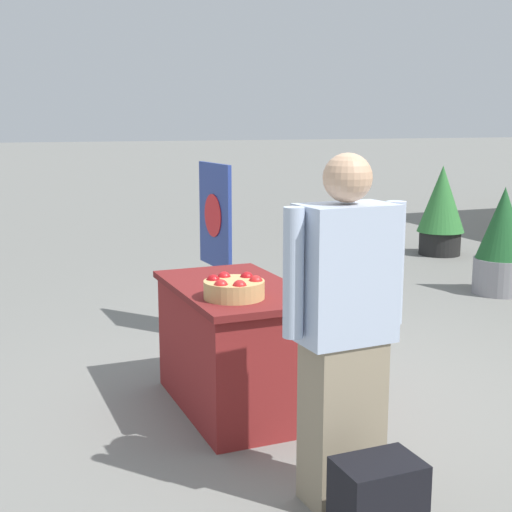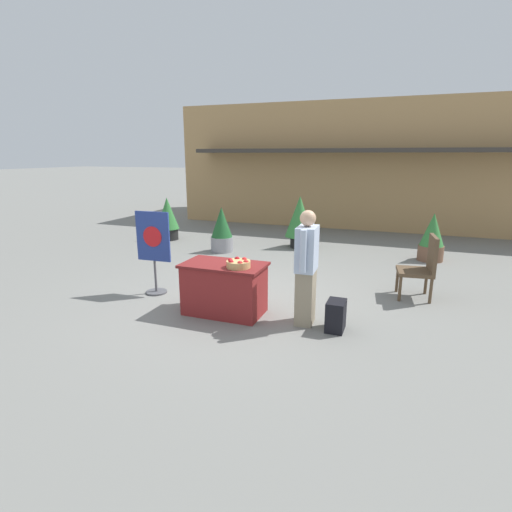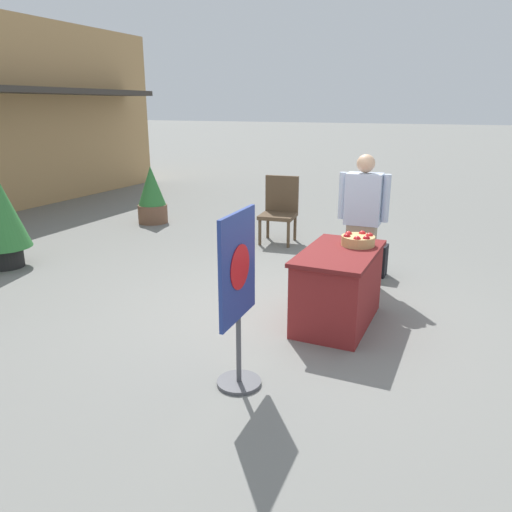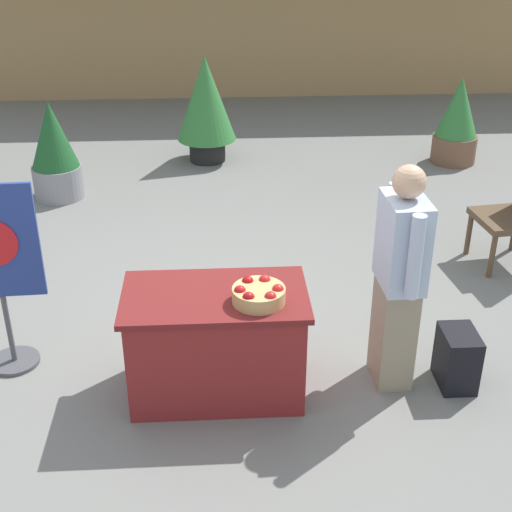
{
  "view_description": "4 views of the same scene",
  "coord_description": "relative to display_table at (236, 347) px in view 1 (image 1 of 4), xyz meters",
  "views": [
    {
      "loc": [
        3.98,
        -2.09,
        1.75
      ],
      "look_at": [
        -0.17,
        -0.38,
        0.9
      ],
      "focal_mm": 50.0,
      "sensor_mm": 36.0,
      "label": 1
    },
    {
      "loc": [
        2.5,
        -5.75,
        2.34
      ],
      "look_at": [
        0.46,
        -0.32,
        0.86
      ],
      "focal_mm": 28.0,
      "sensor_mm": 36.0,
      "label": 2
    },
    {
      "loc": [
        -4.64,
        -1.8,
        2.17
      ],
      "look_at": [
        -0.18,
        0.21,
        0.69
      ],
      "focal_mm": 35.0,
      "sensor_mm": 36.0,
      "label": 3
    },
    {
      "loc": [
        0.09,
        -4.62,
        3.15
      ],
      "look_at": [
        0.37,
        0.17,
        0.64
      ],
      "focal_mm": 50.0,
      "sensor_mm": 36.0,
      "label": 4
    }
  ],
  "objects": [
    {
      "name": "poster_board",
      "position": [
        -1.5,
        0.39,
        0.4
      ],
      "size": [
        0.62,
        0.36,
        1.42
      ],
      "rotation": [
        0.0,
        0.0,
        -1.52
      ],
      "color": "#4C4C51",
      "rests_on": "ground_plane"
    },
    {
      "name": "person_visitor",
      "position": [
        1.23,
        0.05,
        0.43
      ],
      "size": [
        0.28,
        0.61,
        1.62
      ],
      "rotation": [
        0.0,
        0.0,
        -3.1
      ],
      "color": "gray",
      "rests_on": "ground_plane"
    },
    {
      "name": "display_table",
      "position": [
        0.0,
        0.0,
        0.0
      ],
      "size": [
        1.23,
        0.7,
        0.77
      ],
      "color": "maroon",
      "rests_on": "ground_plane"
    },
    {
      "name": "ground_plane",
      "position": [
        -0.06,
        0.6,
        -0.39
      ],
      "size": [
        120.0,
        120.0,
        0.0
      ],
      "primitive_type": "plane",
      "color": "slate"
    },
    {
      "name": "potted_plant_far_right",
      "position": [
        -3.79,
        4.36,
        0.23
      ],
      "size": [
        0.62,
        0.62,
        1.18
      ],
      "color": "black",
      "rests_on": "ground_plane"
    },
    {
      "name": "potted_plant_near_left",
      "position": [
        -1.74,
        3.58,
        0.15
      ],
      "size": [
        0.55,
        0.55,
        1.1
      ],
      "color": "gray",
      "rests_on": "ground_plane"
    },
    {
      "name": "apple_basket",
      "position": [
        0.28,
        -0.11,
        0.44
      ],
      "size": [
        0.34,
        0.34,
        0.13
      ],
      "color": "tan",
      "rests_on": "display_table"
    },
    {
      "name": "backpack",
      "position": [
        1.68,
        -0.03,
        -0.18
      ],
      "size": [
        0.24,
        0.34,
        0.42
      ],
      "color": "black",
      "rests_on": "ground_plane"
    }
  ]
}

